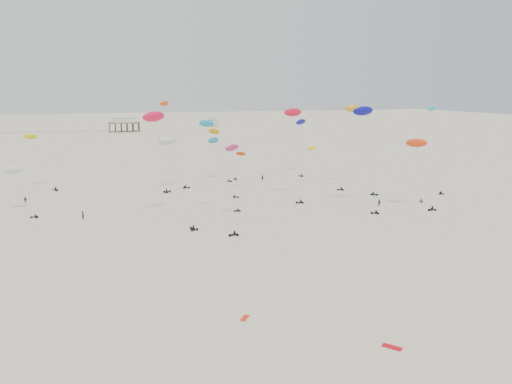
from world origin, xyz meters
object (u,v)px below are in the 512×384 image
object	(u,v)px
rig_4	(217,139)
pavilion_small	(212,122)
rig_9	(420,156)
rig_0	(39,154)
pavilion_main	(124,126)
spectator_0	(83,219)

from	to	relation	value
rig_4	pavilion_small	bearing A→B (deg)	-139.54
pavilion_small	rig_9	bearing A→B (deg)	-93.66
pavilion_small	rig_0	world-z (taller)	rig_0
rig_0	rig_4	xyz separation A→B (m)	(53.32, 1.18, 2.51)
pavilion_main	pavilion_small	size ratio (longest dim) A/B	2.33
rig_4	rig_9	size ratio (longest dim) A/B	0.99
rig_0	rig_4	size ratio (longest dim) A/B	0.98
spectator_0	pavilion_small	bearing A→B (deg)	-50.83
rig_0	pavilion_small	bearing A→B (deg)	-131.87
rig_0	rig_9	distance (m)	105.27
rig_4	rig_9	world-z (taller)	rig_9
rig_0	rig_9	bearing A→B (deg)	130.30
rig_4	spectator_0	distance (m)	60.63
pavilion_main	pavilion_small	xyz separation A→B (m)	(70.00, 30.00, -0.74)
pavilion_main	rig_9	distance (m)	266.81
pavilion_small	rig_0	xyz separation A→B (m)	(-107.54, -235.31, 6.84)
pavilion_main	rig_9	bearing A→B (deg)	-78.90
pavilion_main	rig_4	xyz separation A→B (m)	(15.77, -204.13, 8.61)
pavilion_main	rig_4	size ratio (longest dim) A/B	1.22
spectator_0	rig_0	bearing A→B (deg)	-15.71
rig_0	spectator_0	distance (m)	43.98
rig_9	spectator_0	bearing A→B (deg)	69.90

